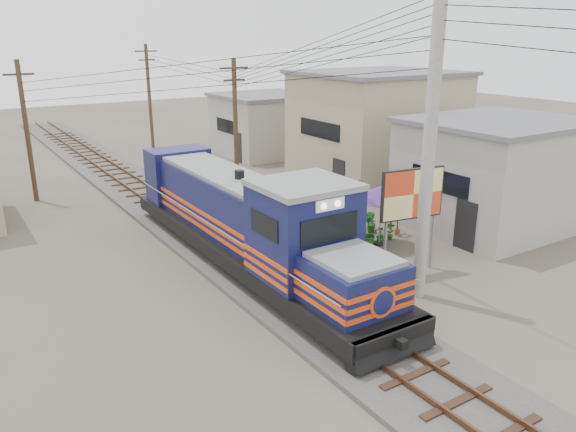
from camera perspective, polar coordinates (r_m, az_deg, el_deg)
ground at (r=17.22m, az=3.46°, el=-10.17°), size 120.00×120.00×0.00m
ballast at (r=25.29m, az=-9.97°, el=-0.85°), size 3.60×70.00×0.16m
track at (r=25.23m, az=-9.99°, el=-0.46°), size 1.15×70.00×0.12m
locomotive at (r=20.09m, az=-4.07°, el=-0.75°), size 2.84×15.47×3.83m
utility_pole_main at (r=17.44m, az=14.18°, el=7.14°), size 0.40×0.40×10.00m
wooden_pole_mid at (r=29.83m, az=-5.36°, el=9.33°), size 1.60×0.24×7.00m
wooden_pole_far at (r=42.73m, az=-13.91°, el=11.82°), size 1.60×0.24×7.50m
wooden_pole_left at (r=30.80m, az=-25.03°, el=8.01°), size 1.60×0.24×7.00m
power_lines at (r=22.54m, az=-9.80°, el=16.32°), size 9.65×19.00×3.30m
shophouse_front at (r=26.20m, az=20.33°, el=4.14°), size 7.35×6.30×4.70m
shophouse_mid at (r=32.79m, az=8.99°, el=8.96°), size 8.40×7.35×6.20m
shophouse_back at (r=40.10m, az=-2.32°, el=9.32°), size 6.30×6.30×4.20m
billboard at (r=19.73m, az=12.52°, el=1.94°), size 2.45×0.51×3.80m
market_umbrella at (r=22.39m, az=9.50°, el=2.36°), size 2.86×2.86×2.49m
vendor at (r=26.71m, az=7.21°, el=1.96°), size 0.62×0.43×1.63m
plant_nursery at (r=23.05m, az=6.42°, el=-1.57°), size 3.18×3.01×1.01m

